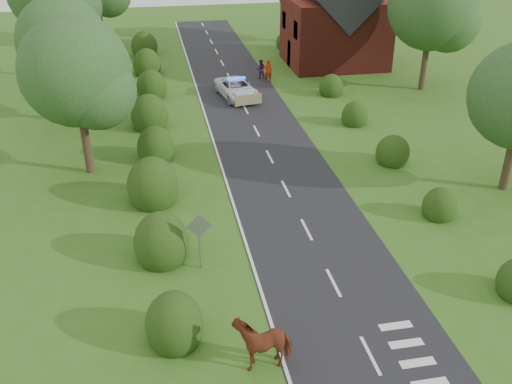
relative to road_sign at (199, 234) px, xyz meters
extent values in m
plane|color=#356519|center=(5.00, -2.00, -1.65)|extent=(120.00, 120.00, 0.00)
cube|color=black|center=(5.00, 13.00, -1.64)|extent=(6.00, 70.00, 0.02)
cube|color=white|center=(5.00, -6.00, -1.63)|extent=(0.12, 1.80, 0.01)
cube|color=white|center=(5.00, -2.00, -1.63)|extent=(0.12, 1.80, 0.01)
cube|color=white|center=(5.00, 2.00, -1.63)|extent=(0.12, 1.80, 0.01)
cube|color=white|center=(5.00, 6.00, -1.63)|extent=(0.12, 1.80, 0.01)
cube|color=white|center=(5.00, 10.00, -1.63)|extent=(0.12, 1.80, 0.01)
cube|color=white|center=(5.00, 14.00, -1.63)|extent=(0.12, 1.80, 0.01)
cube|color=white|center=(5.00, 18.00, -1.63)|extent=(0.12, 1.80, 0.01)
cube|color=white|center=(5.00, 22.00, -1.63)|extent=(0.12, 1.80, 0.01)
cube|color=white|center=(5.00, 26.00, -1.63)|extent=(0.12, 1.80, 0.01)
cube|color=white|center=(5.00, 30.00, -1.63)|extent=(0.12, 1.80, 0.01)
cube|color=white|center=(5.00, 34.00, -1.63)|extent=(0.12, 1.80, 0.01)
cube|color=white|center=(5.00, 38.00, -1.63)|extent=(0.12, 1.80, 0.01)
cube|color=white|center=(5.00, 42.00, -1.63)|extent=(0.12, 1.80, 0.01)
cube|color=white|center=(5.00, 46.00, -1.63)|extent=(0.12, 1.80, 0.01)
cube|color=white|center=(2.10, 13.00, -1.63)|extent=(0.12, 70.00, 0.01)
cube|color=white|center=(6.40, -7.50, -1.63)|extent=(1.20, 0.35, 0.01)
cube|color=white|center=(6.40, -6.60, -1.63)|extent=(1.20, 0.35, 0.01)
cube|color=white|center=(6.40, -5.70, -1.63)|extent=(1.20, 0.35, 0.01)
cube|color=white|center=(6.40, -4.80, -1.63)|extent=(1.20, 0.35, 0.01)
ellipsoid|color=black|center=(-1.30, -4.00, -0.99)|extent=(2.00, 2.10, 2.40)
ellipsoid|color=black|center=(-1.50, 1.00, -0.91)|extent=(2.30, 2.41, 2.70)
ellipsoid|color=black|center=(-1.70, 6.00, -0.83)|extent=(2.50, 2.62, 3.00)
ellipsoid|color=black|center=(-1.40, 11.00, -0.97)|extent=(2.10, 2.20, 2.50)
ellipsoid|color=black|center=(-1.60, 16.00, -0.88)|extent=(2.40, 2.52, 2.80)
ellipsoid|color=black|center=(-1.30, 22.00, -0.94)|extent=(2.20, 2.31, 2.60)
ellipsoid|color=black|center=(-1.50, 28.00, -0.91)|extent=(2.30, 2.41, 2.70)
ellipsoid|color=black|center=(-1.60, 34.00, -0.88)|extent=(2.40, 2.52, 2.80)
ellipsoid|color=black|center=(11.40, 2.00, -1.13)|extent=(1.60, 1.68, 1.90)
ellipsoid|color=black|center=(11.60, 8.00, -1.08)|extent=(1.90, 2.00, 2.10)
ellipsoid|color=black|center=(11.50, 14.00, -1.10)|extent=(1.70, 1.78, 2.00)
ellipsoid|color=black|center=(11.80, 20.00, -1.10)|extent=(1.80, 1.89, 2.00)
ellipsoid|color=black|center=(11.60, 34.00, -1.10)|extent=(1.70, 1.78, 2.00)
cylinder|color=#332316|center=(-5.00, 10.00, 0.33)|extent=(0.44, 0.44, 3.96)
sphere|color=#1C3E18|center=(-5.00, 10.00, 3.93)|extent=(5.60, 5.60, 5.60)
sphere|color=#457032|center=(-4.02, 9.44, 3.03)|extent=(3.92, 3.92, 3.92)
cylinder|color=#332316|center=(-6.50, 18.00, 0.22)|extent=(0.44, 0.44, 3.74)
sphere|color=#1C3E18|center=(-6.50, 18.00, 3.62)|extent=(5.60, 5.60, 5.60)
sphere|color=#457032|center=(-5.52, 17.44, 2.77)|extent=(3.92, 3.92, 3.92)
cylinder|color=#332316|center=(-8.00, 28.00, 0.77)|extent=(0.44, 0.44, 4.84)
sphere|color=#457032|center=(-6.81, 27.32, 4.07)|extent=(4.76, 4.76, 4.76)
cylinder|color=#332316|center=(-5.50, 38.00, 0.44)|extent=(0.44, 0.44, 4.18)
cylinder|color=#332316|center=(16.00, 4.00, 0.11)|extent=(0.44, 0.44, 3.52)
cylinder|color=#332316|center=(19.00, 20.00, 0.55)|extent=(0.44, 0.44, 4.40)
sphere|color=#1C3E18|center=(19.00, 20.00, 4.55)|extent=(6.40, 6.40, 6.40)
sphere|color=#457032|center=(20.12, 19.36, 3.55)|extent=(4.48, 4.48, 4.48)
cylinder|color=#332316|center=(14.00, 36.00, 0.33)|extent=(0.44, 0.44, 3.96)
cylinder|color=gray|center=(0.00, 0.00, -0.55)|extent=(0.08, 0.08, 2.20)
cube|color=gray|center=(0.00, 0.00, 0.35)|extent=(1.06, 0.04, 1.06)
cube|color=maroon|center=(14.50, 28.00, 1.10)|extent=(8.00, 7.00, 5.50)
imported|color=maroon|center=(1.45, -5.50, -0.90)|extent=(2.26, 1.38, 1.52)
imported|color=white|center=(4.80, 20.71, -0.99)|extent=(3.07, 5.13, 1.33)
cube|color=yellow|center=(5.25, 18.32, -1.05)|extent=(1.97, 0.43, 0.73)
cube|color=blue|center=(4.80, 20.71, -0.24)|extent=(1.36, 0.52, 0.14)
imported|color=#B0240B|center=(7.83, 23.95, -0.76)|extent=(0.66, 0.44, 1.79)
imported|color=#461D50|center=(7.43, 24.95, -0.88)|extent=(0.81, 0.66, 1.55)
camera|label=1|loc=(-1.37, -19.09, 12.11)|focal=40.00mm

